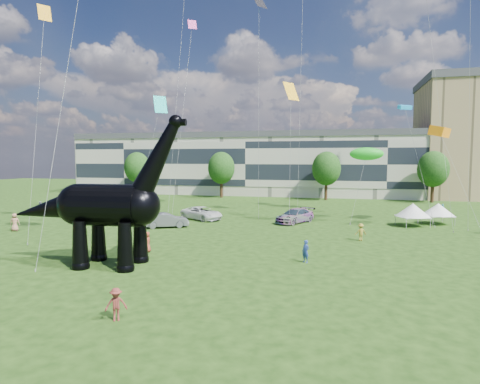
# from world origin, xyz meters

# --- Properties ---
(ground) EXTENTS (220.00, 220.00, 0.00)m
(ground) POSITION_xyz_m (0.00, 0.00, 0.00)
(ground) COLOR #16330C
(ground) RESTS_ON ground
(terrace_row) EXTENTS (78.00, 11.00, 12.00)m
(terrace_row) POSITION_xyz_m (-8.00, 62.00, 6.00)
(terrace_row) COLOR beige
(terrace_row) RESTS_ON ground
(tree_far_left) EXTENTS (5.20, 5.20, 9.44)m
(tree_far_left) POSITION_xyz_m (-30.00, 53.00, 6.29)
(tree_far_left) COLOR #382314
(tree_far_left) RESTS_ON ground
(tree_mid_left) EXTENTS (5.20, 5.20, 9.44)m
(tree_mid_left) POSITION_xyz_m (-12.00, 53.00, 6.29)
(tree_mid_left) COLOR #382314
(tree_mid_left) RESTS_ON ground
(tree_mid_right) EXTENTS (5.20, 5.20, 9.44)m
(tree_mid_right) POSITION_xyz_m (8.00, 53.00, 6.29)
(tree_mid_right) COLOR #382314
(tree_mid_right) RESTS_ON ground
(tree_far_right) EXTENTS (5.20, 5.20, 9.44)m
(tree_far_right) POSITION_xyz_m (26.00, 53.00, 6.29)
(tree_far_right) COLOR #382314
(tree_far_right) RESTS_ON ground
(dinosaur_sculpture) EXTENTS (13.37, 3.85, 10.92)m
(dinosaur_sculpture) POSITION_xyz_m (-6.12, 3.07, 4.12)
(dinosaur_sculpture) COLOR black
(dinosaur_sculpture) RESTS_ON ground
(car_silver) EXTENTS (1.86, 4.11, 1.37)m
(car_silver) POSITION_xyz_m (-18.95, 26.19, 0.68)
(car_silver) COLOR silver
(car_silver) RESTS_ON ground
(car_grey) EXTENTS (5.11, 3.86, 1.61)m
(car_grey) POSITION_xyz_m (-8.28, 18.62, 0.81)
(car_grey) COLOR slate
(car_grey) RESTS_ON ground
(car_white) EXTENTS (6.35, 5.20, 1.61)m
(car_white) POSITION_xyz_m (-6.34, 24.97, 0.80)
(car_white) COLOR white
(car_white) RESTS_ON ground
(car_dark) EXTENTS (4.85, 6.14, 1.67)m
(car_dark) POSITION_xyz_m (5.19, 25.26, 0.83)
(car_dark) COLOR #595960
(car_dark) RESTS_ON ground
(gazebo_near) EXTENTS (4.58, 4.58, 2.56)m
(gazebo_near) POSITION_xyz_m (18.29, 26.03, 1.80)
(gazebo_near) COLOR white
(gazebo_near) RESTS_ON ground
(gazebo_far) EXTENTS (4.31, 4.31, 2.42)m
(gazebo_far) POSITION_xyz_m (21.41, 28.25, 1.70)
(gazebo_far) COLOR white
(gazebo_far) RESTS_ON ground
(gazebo_left) EXTENTS (4.94, 4.94, 2.77)m
(gazebo_left) POSITION_xyz_m (-23.47, 26.77, 1.94)
(gazebo_left) COLOR white
(gazebo_left) RESTS_ON ground
(visitors) EXTENTS (54.26, 42.27, 1.90)m
(visitors) POSITION_xyz_m (-6.66, 13.53, 0.85)
(visitors) COLOR gray
(visitors) RESTS_ON ground
(kites) EXTENTS (52.99, 43.54, 29.75)m
(kites) POSITION_xyz_m (11.73, 21.00, 21.20)
(kites) COLOR red
(kites) RESTS_ON ground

